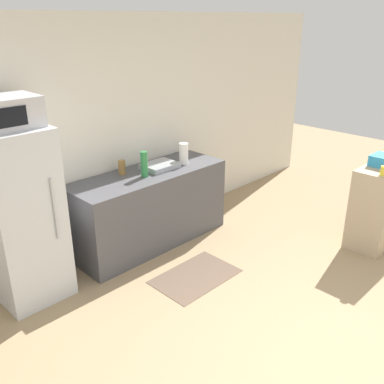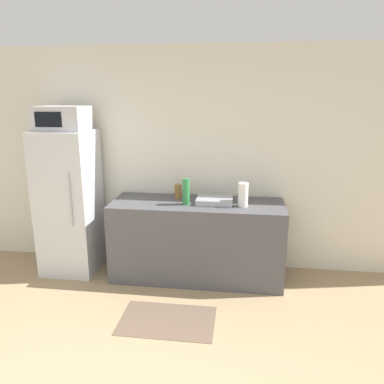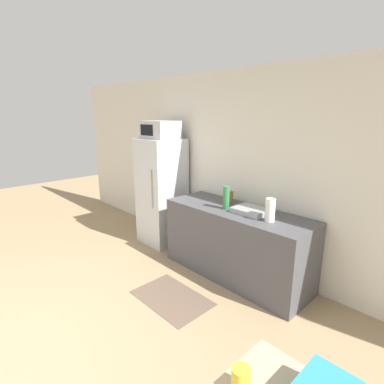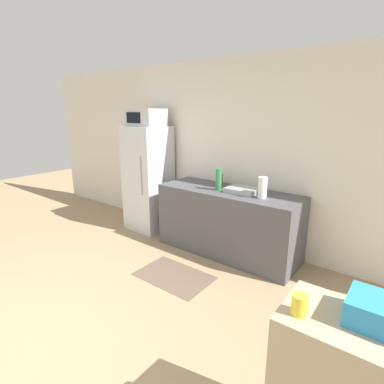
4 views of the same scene
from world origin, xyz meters
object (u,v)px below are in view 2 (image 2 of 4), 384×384
microwave (62,118)px  paper_towel_roll (243,195)px  bottle_short (178,191)px  refrigerator (70,202)px  bottle_tall (186,192)px

microwave → paper_towel_roll: size_ratio=2.09×
microwave → paper_towel_roll: (2.01, -0.07, -0.78)m
bottle_short → refrigerator: bearing=-172.7°
refrigerator → bottle_short: 1.28m
microwave → bottle_tall: bearing=-3.2°
refrigerator → bottle_short: (1.26, 0.16, 0.14)m
refrigerator → bottle_short: size_ratio=10.36×
bottle_short → paper_towel_roll: bearing=-17.4°
refrigerator → microwave: size_ratio=3.10×
refrigerator → bottle_tall: (1.39, -0.08, 0.20)m
microwave → paper_towel_roll: microwave is taller
refrigerator → paper_towel_roll: (2.01, -0.07, 0.18)m
microwave → bottle_short: 1.52m
paper_towel_roll → refrigerator: bearing=177.9°
bottle_tall → bottle_short: 0.28m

